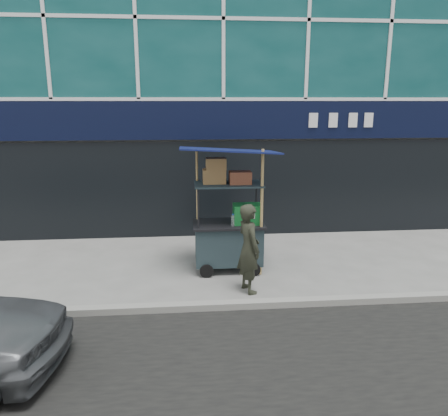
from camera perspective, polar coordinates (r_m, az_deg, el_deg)
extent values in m
plane|color=slate|center=(7.66, 2.53, -12.23)|extent=(80.00, 80.00, 0.00)
cube|color=gray|center=(7.46, 2.74, -12.48)|extent=(80.00, 0.18, 0.12)
cube|color=slate|center=(14.10, -1.29, 24.61)|extent=(16.00, 6.00, 12.00)
cube|color=black|center=(10.73, -0.06, 11.36)|extent=(15.68, 0.06, 0.90)
cube|color=black|center=(10.97, -0.08, 2.46)|extent=(15.68, 0.04, 2.40)
cube|color=#1B2A2F|center=(8.87, 0.58, -4.64)|extent=(1.33, 0.78, 0.78)
cylinder|color=black|center=(8.60, -2.29, -8.24)|extent=(0.27, 0.06, 0.27)
cylinder|color=black|center=(8.68, 3.91, -8.04)|extent=(0.27, 0.06, 0.27)
cube|color=black|center=(8.75, 0.58, -2.09)|extent=(1.42, 0.87, 0.04)
cylinder|color=black|center=(8.29, -3.39, -0.20)|extent=(0.03, 0.03, 0.83)
cylinder|color=black|center=(8.40, 4.94, -0.03)|extent=(0.03, 0.03, 0.83)
cylinder|color=black|center=(8.93, -3.50, 0.83)|extent=(0.03, 0.03, 0.83)
cylinder|color=black|center=(9.04, 4.24, 0.97)|extent=(0.03, 0.03, 0.83)
cube|color=#1B2A2F|center=(8.56, 0.60, 3.12)|extent=(1.33, 0.78, 0.03)
cylinder|color=#A37C49|center=(8.43, 4.93, -0.76)|extent=(0.06, 0.06, 2.49)
cylinder|color=#A37C49|center=(8.97, -3.49, -0.20)|extent=(0.04, 0.04, 2.38)
cube|color=#0B0F41|center=(8.46, 0.61, 7.55)|extent=(1.88, 1.34, 0.22)
cube|color=#0F5F1D|center=(8.68, 3.07, -0.76)|extent=(0.56, 0.39, 0.39)
cylinder|color=silver|center=(8.50, 1.17, -1.63)|extent=(0.07, 0.07, 0.22)
cylinder|color=#1745B0|center=(8.47, 1.18, -0.84)|extent=(0.04, 0.04, 0.02)
cube|color=olive|center=(8.56, -1.28, 4.18)|extent=(0.44, 0.33, 0.28)
cube|color=brown|center=(8.50, 2.12, 3.99)|extent=(0.42, 0.31, 0.24)
cube|color=olive|center=(8.51, -1.06, 5.81)|extent=(0.39, 0.29, 0.22)
imported|color=#26291E|center=(7.80, 3.25, -5.28)|extent=(0.56, 0.69, 1.63)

